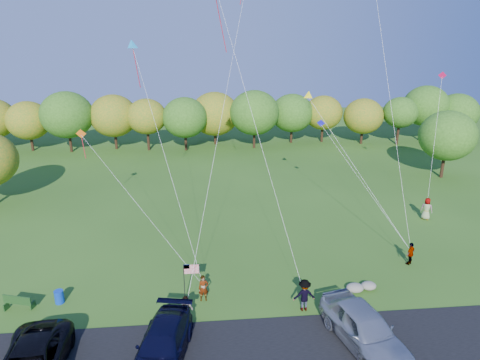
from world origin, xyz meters
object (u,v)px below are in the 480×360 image
(minivan_navy, at_px, (163,345))
(flyer_e, at_px, (427,209))
(flyer_c, at_px, (304,295))
(park_bench, at_px, (18,302))
(flyer_a, at_px, (203,288))
(flyer_d, at_px, (411,254))
(flyer_b, at_px, (187,309))
(trash_barrel, at_px, (59,297))
(minivan_silver, at_px, (364,328))

(minivan_navy, relative_size, flyer_e, 2.91)
(flyer_c, relative_size, park_bench, 1.12)
(minivan_navy, bearing_deg, flyer_c, 33.81)
(flyer_a, distance_m, flyer_d, 14.58)
(flyer_b, relative_size, trash_barrel, 1.97)
(minivan_navy, height_order, flyer_e, flyer_e)
(flyer_a, bearing_deg, flyer_b, -121.50)
(flyer_b, bearing_deg, flyer_c, 23.24)
(flyer_a, xyz_separation_m, flyer_c, (5.75, -1.46, 0.14))
(minivan_navy, distance_m, flyer_d, 18.05)
(flyer_e, bearing_deg, trash_barrel, 54.50)
(minivan_silver, relative_size, flyer_d, 3.59)
(flyer_d, height_order, park_bench, flyer_d)
(flyer_d, height_order, flyer_e, flyer_e)
(flyer_c, relative_size, flyer_e, 1.01)
(flyer_d, xyz_separation_m, flyer_e, (4.94, 7.21, 0.14))
(flyer_a, bearing_deg, trash_barrel, 171.29)
(park_bench, height_order, trash_barrel, park_bench)
(minivan_silver, distance_m, flyer_c, 3.98)
(flyer_d, xyz_separation_m, trash_barrel, (-22.80, -2.39, -0.42))
(flyer_e, bearing_deg, park_bench, 54.11)
(minivan_navy, bearing_deg, trash_barrel, 151.33)
(minivan_silver, xyz_separation_m, park_bench, (-18.72, 4.74, -0.54))
(flyer_a, xyz_separation_m, trash_barrel, (-8.53, 0.55, -0.43))
(minivan_silver, bearing_deg, minivan_navy, 166.51)
(minivan_navy, bearing_deg, park_bench, 161.54)
(flyer_b, relative_size, flyer_d, 0.96)
(flyer_e, distance_m, park_bench, 31.55)
(flyer_b, bearing_deg, flyer_d, 37.08)
(trash_barrel, bearing_deg, flyer_c, -8.03)
(flyer_a, relative_size, trash_barrel, 2.06)
(flyer_a, height_order, flyer_c, flyer_c)
(flyer_d, bearing_deg, minivan_navy, -11.66)
(minivan_navy, distance_m, minivan_silver, 10.10)
(minivan_navy, bearing_deg, flyer_d, 36.07)
(minivan_silver, relative_size, flyer_e, 3.07)
(minivan_navy, relative_size, flyer_c, 2.87)
(minivan_silver, xyz_separation_m, trash_barrel, (-16.59, 5.25, -0.66))
(minivan_navy, xyz_separation_m, minivan_silver, (10.09, 0.08, 0.19))
(flyer_d, relative_size, trash_barrel, 2.04)
(flyer_b, distance_m, trash_barrel, 7.98)
(flyer_b, height_order, park_bench, flyer_b)
(park_bench, bearing_deg, trash_barrel, 29.95)
(flyer_d, height_order, trash_barrel, flyer_d)
(minivan_silver, distance_m, flyer_d, 9.85)
(minivan_silver, height_order, flyer_b, minivan_silver)
(minivan_navy, xyz_separation_m, park_bench, (-8.63, 4.82, -0.35))
(flyer_e, bearing_deg, minivan_silver, 88.49)
(park_bench, distance_m, trash_barrel, 2.20)
(minivan_navy, distance_m, flyer_c, 8.46)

